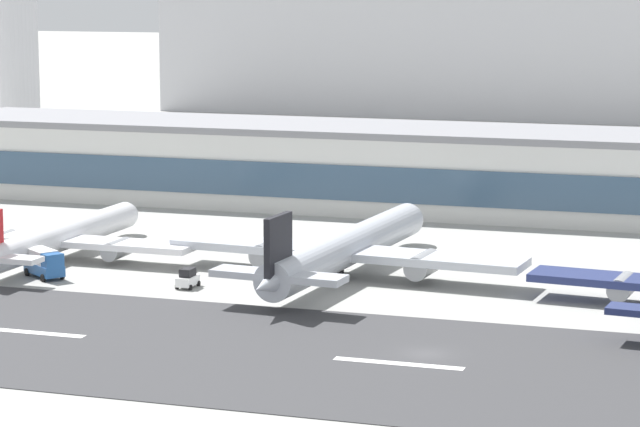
# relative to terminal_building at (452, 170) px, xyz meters

# --- Properties ---
(ground_plane) EXTENTS (1400.00, 1400.00, 0.00)m
(ground_plane) POSITION_rel_terminal_building_xyz_m (16.04, -80.80, -6.16)
(ground_plane) COLOR #9E9E99
(runway_strip) EXTENTS (800.00, 35.33, 0.08)m
(runway_strip) POSITION_rel_terminal_building_xyz_m (16.04, -84.87, -6.12)
(runway_strip) COLOR #38383A
(runway_strip) RESTS_ON ground_plane
(runway_centreline_dash_3) EXTENTS (12.00, 1.20, 0.01)m
(runway_centreline_dash_3) POSITION_rel_terminal_building_xyz_m (-22.75, -84.87, -6.07)
(runway_centreline_dash_3) COLOR white
(runway_centreline_dash_3) RESTS_ON runway_strip
(runway_centreline_dash_4) EXTENTS (12.00, 1.20, 0.01)m
(runway_centreline_dash_4) POSITION_rel_terminal_building_xyz_m (14.55, -84.87, -6.07)
(runway_centreline_dash_4) COLOR white
(runway_centreline_dash_4) RESTS_ON runway_strip
(terminal_building) EXTENTS (160.72, 21.62, 12.31)m
(terminal_building) POSITION_rel_terminal_building_xyz_m (0.00, 0.00, 0.00)
(terminal_building) COLOR silver
(terminal_building) RESTS_ON ground_plane
(control_tower) EXTENTS (16.10, 16.10, 45.58)m
(control_tower) POSITION_rel_terminal_building_xyz_m (-92.60, 36.78, 21.71)
(control_tower) COLOR silver
(control_tower) RESTS_ON ground_plane
(distant_hotel_block) EXTENTS (136.26, 29.91, 43.04)m
(distant_hotel_block) POSITION_rel_terminal_building_xyz_m (-39.35, 149.21, 15.36)
(distant_hotel_block) COLOR #BCBCC1
(distant_hotel_block) RESTS_ON ground_plane
(airliner_red_tail_gate_0) EXTENTS (35.58, 39.63, 8.27)m
(airliner_red_tail_gate_0) POSITION_rel_terminal_building_xyz_m (-37.64, -51.60, -3.52)
(airliner_red_tail_gate_0) COLOR white
(airliner_red_tail_gate_0) RESTS_ON ground_plane
(airliner_black_tail_gate_1) EXTENTS (42.88, 48.20, 10.06)m
(airliner_black_tail_gate_1) POSITION_rel_terminal_building_xyz_m (-1.30, -50.83, -2.95)
(airliner_black_tail_gate_1) COLOR silver
(airliner_black_tail_gate_1) RESTS_ON ground_plane
(service_baggage_tug_0) EXTENTS (1.94, 3.23, 2.20)m
(service_baggage_tug_0) POSITION_rel_terminal_building_xyz_m (-16.12, -61.03, -5.11)
(service_baggage_tug_0) COLOR white
(service_baggage_tug_0) RESTS_ON ground_plane
(service_box_truck_1) EXTENTS (6.28, 5.43, 3.25)m
(service_box_truck_1) POSITION_rel_terminal_building_xyz_m (-33.99, -61.14, -4.37)
(service_box_truck_1) COLOR #23569E
(service_box_truck_1) RESTS_ON ground_plane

